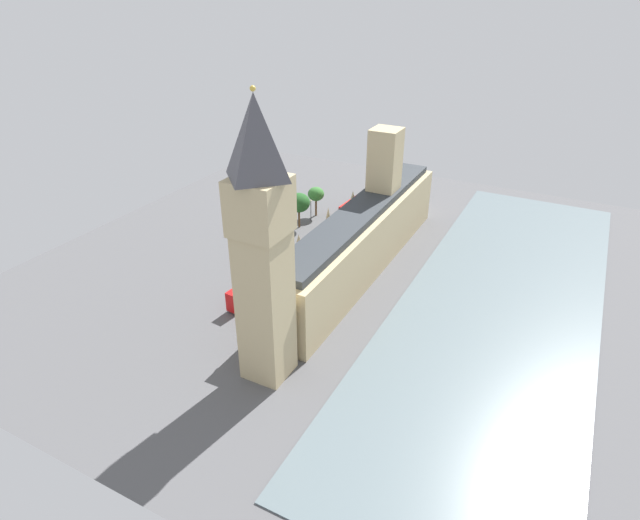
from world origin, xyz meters
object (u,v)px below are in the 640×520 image
(parliament_building, at_px, (363,234))
(double_decker_bus_under_trees, at_px, (247,292))
(clock_tower, at_px, (262,244))
(plane_tree_near_tower, at_px, (316,194))
(pedestrian_midblock, at_px, (314,273))
(pedestrian_leading, at_px, (372,218))
(street_lamp_slot_12, at_px, (311,206))
(car_silver_far_end, at_px, (335,231))
(plane_tree_slot_10, at_px, (299,203))
(car_white_kerbside, at_px, (304,250))
(car_black_corner, at_px, (268,277))
(pedestrian_trailing, at_px, (256,323))
(plane_tree_slot_11, at_px, (264,226))
(car_dark_green_by_river_gate, at_px, (327,241))
(double_decker_bus_opposite_hall, at_px, (351,209))

(parliament_building, distance_m, double_decker_bus_under_trees, 30.29)
(clock_tower, relative_size, plane_tree_near_tower, 5.64)
(parliament_building, height_order, pedestrian_midblock, parliament_building)
(clock_tower, relative_size, pedestrian_leading, 28.26)
(street_lamp_slot_12, bearing_deg, car_silver_far_end, 154.43)
(plane_tree_slot_10, xyz_separation_m, street_lamp_slot_12, (-0.87, -5.13, -2.73))
(car_white_kerbside, distance_m, car_black_corner, 15.42)
(plane_tree_slot_10, height_order, street_lamp_slot_12, plane_tree_slot_10)
(pedestrian_trailing, bearing_deg, double_decker_bus_under_trees, -168.35)
(pedestrian_trailing, xyz_separation_m, plane_tree_slot_11, (15.76, -27.93, 6.10))
(clock_tower, relative_size, street_lamp_slot_12, 7.53)
(pedestrian_midblock, bearing_deg, pedestrian_trailing, -61.95)
(car_silver_far_end, bearing_deg, plane_tree_slot_10, 8.12)
(car_black_corner, xyz_separation_m, pedestrian_trailing, (-7.24, 16.06, -0.16))
(car_silver_far_end, distance_m, car_black_corner, 28.67)
(car_dark_green_by_river_gate, height_order, pedestrian_leading, car_dark_green_by_river_gate)
(car_black_corner, bearing_deg, pedestrian_leading, -95.69)
(car_black_corner, relative_size, street_lamp_slot_12, 0.74)
(parliament_building, relative_size, car_black_corner, 15.27)
(car_white_kerbside, xyz_separation_m, plane_tree_slot_10, (8.57, -12.68, 6.29))
(clock_tower, relative_size, plane_tree_slot_11, 5.35)
(parliament_building, distance_m, car_white_kerbside, 17.11)
(parliament_building, bearing_deg, car_silver_far_end, -43.64)
(car_dark_green_by_river_gate, bearing_deg, pedestrian_leading, 83.12)
(double_decker_bus_opposite_hall, xyz_separation_m, pedestrian_midblock, (-6.29, 34.36, -1.94))
(double_decker_bus_opposite_hall, xyz_separation_m, car_silver_far_end, (-0.84, 12.29, -1.75))
(car_silver_far_end, relative_size, street_lamp_slot_12, 0.66)
(pedestrian_leading, height_order, plane_tree_near_tower, plane_tree_near_tower)
(double_decker_bus_opposite_hall, xyz_separation_m, pedestrian_leading, (-6.15, -0.88, -1.87))
(double_decker_bus_opposite_hall, bearing_deg, pedestrian_trailing, 99.12)
(clock_tower, relative_size, car_dark_green_by_river_gate, 10.67)
(car_white_kerbside, distance_m, plane_tree_slot_10, 16.55)
(car_black_corner, relative_size, pedestrian_trailing, 2.90)
(pedestrian_leading, distance_m, plane_tree_slot_11, 34.64)
(double_decker_bus_opposite_hall, xyz_separation_m, double_decker_bus_under_trees, (0.62, 50.83, 0.00))
(plane_tree_near_tower, bearing_deg, plane_tree_slot_11, 88.02)
(plane_tree_slot_10, distance_m, plane_tree_slot_11, 16.23)
(car_dark_green_by_river_gate, height_order, street_lamp_slot_12, street_lamp_slot_12)
(car_silver_far_end, height_order, car_white_kerbside, same)
(double_decker_bus_under_trees, distance_m, plane_tree_slot_10, 39.43)
(car_silver_far_end, relative_size, plane_tree_near_tower, 0.50)
(parliament_building, xyz_separation_m, pedestrian_leading, (8.03, -25.90, -7.55))
(plane_tree_near_tower, relative_size, plane_tree_slot_10, 0.87)
(pedestrian_midblock, bearing_deg, car_silver_far_end, 134.18)
(car_silver_far_end, xyz_separation_m, pedestrian_trailing, (-4.57, 44.60, -0.16))
(clock_tower, distance_m, car_white_kerbside, 50.72)
(double_decker_bus_under_trees, bearing_deg, pedestrian_leading, 88.10)
(parliament_building, height_order, pedestrian_leading, parliament_building)
(double_decker_bus_under_trees, bearing_deg, parliament_building, 65.73)
(plane_tree_slot_11, bearing_deg, street_lamp_slot_12, -93.84)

